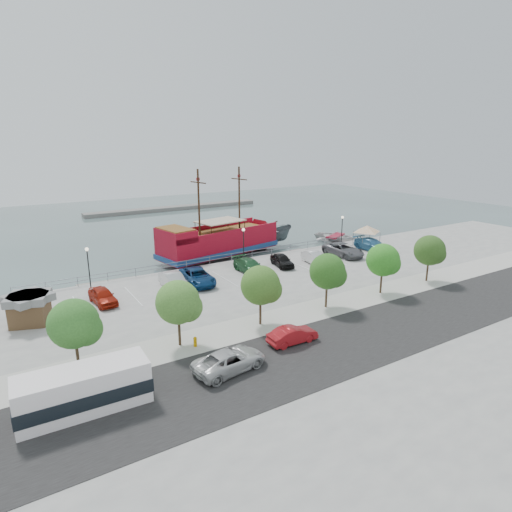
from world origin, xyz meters
TOP-DOWN VIEW (x-y plane):
  - ground at (0.00, 0.00)m, footprint 160.00×160.00m
  - land_slab at (0.00, -21.00)m, footprint 100.00×58.00m
  - street at (0.00, -16.00)m, footprint 100.00×8.00m
  - sidewalk at (0.00, -10.00)m, footprint 100.00×4.00m
  - seawall_railing at (0.00, 7.80)m, footprint 50.00×0.06m
  - far_shore at (10.00, 55.00)m, footprint 40.00×3.00m
  - pirate_ship at (1.68, 13.89)m, footprint 20.26×9.11m
  - patrol_boat at (9.69, 14.88)m, footprint 7.07×2.83m
  - speedboat at (19.46, 11.51)m, footprint 6.97×7.84m
  - dock_west at (-15.48, 9.20)m, footprint 7.06×2.46m
  - dock_mid at (8.43, 9.20)m, footprint 6.73×2.41m
  - dock_east at (16.48, 9.20)m, footprint 7.24×4.06m
  - shed at (-23.94, 0.18)m, footprint 3.90×3.90m
  - canopy_tent at (18.39, 4.08)m, footprint 5.29×5.29m
  - street_van at (-13.53, -15.00)m, footprint 5.34×3.03m
  - street_sedan at (-7.71, -14.03)m, footprint 3.92×1.43m
  - shuttle_bus at (-22.43, -14.50)m, footprint 7.18×2.69m
  - fire_hydrant at (-14.13, -10.80)m, footprint 0.28×0.28m
  - lamp_post_left at (-18.00, 6.50)m, footprint 0.36×0.36m
  - lamp_post_mid at (0.00, 6.50)m, footprint 0.36×0.36m
  - lamp_post_right at (16.00, 6.50)m, footprint 0.36×0.36m
  - tree_a at (-21.85, -10.07)m, footprint 3.30×3.20m
  - tree_b at (-14.85, -10.07)m, footprint 3.30×3.20m
  - tree_c at (-7.85, -10.07)m, footprint 3.30×3.20m
  - tree_d at (-0.85, -10.07)m, footprint 3.30×3.20m
  - tree_e at (6.15, -10.07)m, footprint 3.30×3.20m
  - tree_f at (13.15, -10.07)m, footprint 3.30×3.20m
  - parked_car_a at (-17.88, 1.52)m, footprint 2.15×4.48m
  - parked_car_b at (-10.81, 1.97)m, footprint 1.69×4.84m
  - parked_car_c at (-8.19, 2.06)m, footprint 3.19×6.00m
  - parked_car_d at (-1.46, 2.58)m, footprint 2.18×5.23m
  - parked_car_e at (3.05, 2.65)m, footprint 2.59×4.58m
  - parked_car_f at (7.02, 1.38)m, footprint 2.26×4.70m
  - parked_car_g at (12.47, 2.30)m, footprint 2.88×5.99m
  - parked_car_h at (17.72, 2.33)m, footprint 2.35×5.61m

SIDE VIEW (x-z plane):
  - ground at x=0.00m, z-range -1.00..-1.00m
  - dock_mid at x=8.43m, z-range -1.00..-0.62m
  - dock_west at x=-15.48m, z-range -1.00..-0.60m
  - dock_east at x=16.48m, z-range -1.00..-0.60m
  - land_slab at x=0.00m, z-range -1.20..0.00m
  - far_shore at x=10.00m, z-range -1.00..-0.20m
  - speedboat at x=19.46m, z-range -1.00..0.34m
  - street at x=0.00m, z-range -0.01..0.03m
  - sidewalk at x=0.00m, z-range -0.01..0.04m
  - patrol_boat at x=9.69m, z-range -1.00..1.71m
  - fire_hydrant at x=-14.13m, z-range 0.03..0.83m
  - seawall_railing at x=0.00m, z-range 0.03..1.03m
  - street_sedan at x=-7.71m, z-range 0.00..1.28m
  - street_van at x=-13.53m, z-range 0.00..1.40m
  - parked_car_e at x=3.05m, z-range 0.00..1.47m
  - parked_car_a at x=-17.88m, z-range 0.00..1.48m
  - parked_car_f at x=7.02m, z-range 0.00..1.48m
  - parked_car_d at x=-1.46m, z-range 0.00..1.51m
  - parked_car_b at x=-10.81m, z-range 0.00..1.59m
  - parked_car_c at x=-8.19m, z-range 0.00..1.61m
  - parked_car_h at x=17.72m, z-range 0.00..1.62m
  - parked_car_g at x=12.47m, z-range 0.00..1.65m
  - pirate_ship at x=1.68m, z-range -5.18..7.39m
  - shuttle_bus at x=-22.43m, z-range -0.04..2.47m
  - shed at x=-23.94m, z-range 0.08..2.59m
  - lamp_post_left at x=-18.00m, z-range 0.80..5.08m
  - lamp_post_mid at x=0.00m, z-range 0.80..5.08m
  - lamp_post_right at x=16.00m, z-range 0.80..5.08m
  - canopy_tent at x=18.39m, z-range 1.31..4.87m
  - tree_a at x=-21.85m, z-range 0.80..5.80m
  - tree_b at x=-14.85m, z-range 0.80..5.80m
  - tree_c at x=-7.85m, z-range 0.80..5.80m
  - tree_d at x=-0.85m, z-range 0.80..5.80m
  - tree_e at x=6.15m, z-range 0.80..5.80m
  - tree_f at x=13.15m, z-range 0.80..5.80m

